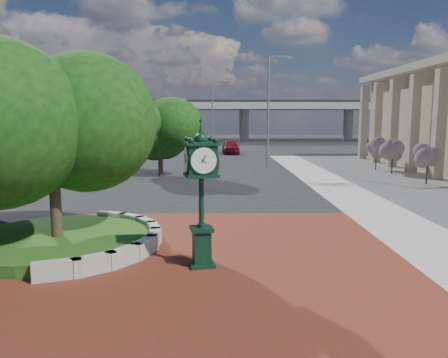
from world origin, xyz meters
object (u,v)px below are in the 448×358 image
at_px(parked_car, 231,147).
at_px(street_lamp_near, 271,103).
at_px(post_clock, 201,188).
at_px(street_lamp_far, 214,109).

xyz_separation_m(parked_car, street_lamp_near, (3.12, -14.64, 4.76)).
distance_m(post_clock, street_lamp_near, 26.77).
distance_m(parked_car, street_lamp_far, 7.30).
bearing_deg(street_lamp_far, post_clock, -89.67).
distance_m(post_clock, parked_car, 40.81).
bearing_deg(post_clock, street_lamp_near, 79.29).
bearing_deg(street_lamp_near, street_lamp_far, 104.65).
xyz_separation_m(street_lamp_near, street_lamp_far, (-5.20, 19.89, -0.14)).
bearing_deg(parked_car, street_lamp_far, 109.64).
height_order(street_lamp_near, street_lamp_far, street_lamp_near).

